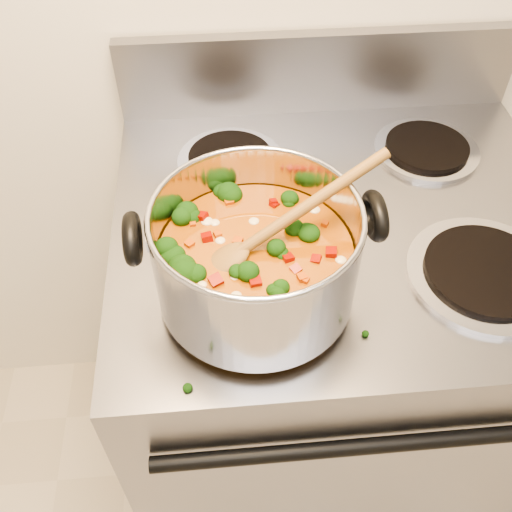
% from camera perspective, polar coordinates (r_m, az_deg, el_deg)
% --- Properties ---
extents(electric_range, '(0.78, 0.70, 1.08)m').
position_cam_1_polar(electric_range, '(1.32, 6.61, -10.10)').
color(electric_range, gray).
rests_on(electric_range, ground).
extents(stockpot, '(0.34, 0.28, 0.17)m').
position_cam_1_polar(stockpot, '(0.77, 0.00, -0.17)').
color(stockpot, '#ADADB5').
rests_on(stockpot, electric_range).
extents(wooden_spoon, '(0.27, 0.13, 0.12)m').
position_cam_1_polar(wooden_spoon, '(0.75, 1.15, 2.33)').
color(wooden_spoon, brown).
rests_on(wooden_spoon, stockpot).
extents(cooktop_crumbs, '(0.31, 0.06, 0.01)m').
position_cam_1_polar(cooktop_crumbs, '(0.76, 2.34, -12.08)').
color(cooktop_crumbs, black).
rests_on(cooktop_crumbs, electric_range).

